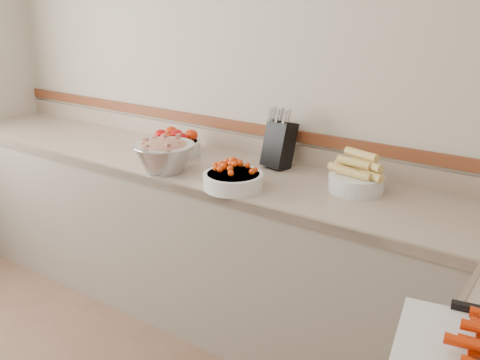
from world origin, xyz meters
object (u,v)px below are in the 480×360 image
Objects in this scene: tomato_bowl at (175,144)px; cherry_tomato_bowl at (233,178)px; corn_bowl at (357,178)px; knife_block at (279,143)px; rhubarb_bowl at (164,154)px.

cherry_tomato_bowl reaches higher than tomato_bowl.
corn_bowl reaches higher than cherry_tomato_bowl.
knife_block reaches higher than corn_bowl.
knife_block is 1.13× the size of corn_bowl.
rhubarb_bowl is at bearing -58.55° from tomato_bowl.
cherry_tomato_bowl is at bearing -148.40° from corn_bowl.
knife_block is 0.63m from tomato_bowl.
rhubarb_bowl is at bearing -161.94° from corn_bowl.
rhubarb_bowl reaches higher than tomato_bowl.
cherry_tomato_bowl is (-0.01, -0.40, -0.08)m from knife_block.
corn_bowl is 0.97m from rhubarb_bowl.
tomato_bowl is 1.01× the size of corn_bowl.
rhubarb_bowl is (0.16, -0.27, 0.03)m from tomato_bowl.
rhubarb_bowl is (-0.44, -0.40, -0.04)m from knife_block.
knife_block is at bearing 12.25° from tomato_bowl.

